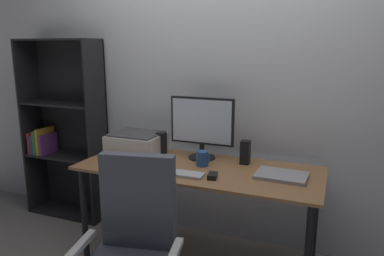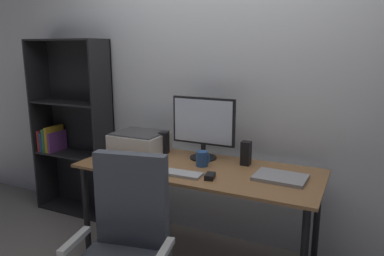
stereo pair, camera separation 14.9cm
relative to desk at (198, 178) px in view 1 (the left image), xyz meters
name	(u,v)px [view 1 (the left image)]	position (x,y,z in m)	size (l,w,h in m)	color
back_wall	(222,80)	(0.00, 0.51, 0.64)	(6.40, 0.10, 2.60)	silver
desk	(198,178)	(0.00, 0.00, 0.00)	(1.68, 0.68, 0.74)	olive
monitor	(202,124)	(-0.05, 0.20, 0.34)	(0.48, 0.20, 0.46)	black
keyboard	(182,174)	(-0.04, -0.20, 0.09)	(0.29, 0.11, 0.02)	#B7BABC
mouse	(212,176)	(0.16, -0.17, 0.10)	(0.06, 0.10, 0.03)	black
coffee_mug	(202,159)	(0.02, 0.03, 0.14)	(0.10, 0.08, 0.11)	#285193
laptop	(282,176)	(0.57, 0.01, 0.09)	(0.32, 0.23, 0.02)	#99999E
speaker_left	(161,143)	(-0.38, 0.19, 0.17)	(0.06, 0.07, 0.17)	black
speaker_right	(245,152)	(0.28, 0.19, 0.17)	(0.06, 0.07, 0.17)	black
printer	(137,143)	(-0.57, 0.14, 0.16)	(0.40, 0.34, 0.16)	silver
bookshelf	(64,131)	(-1.47, 0.34, 0.14)	(0.77, 0.28, 1.63)	black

